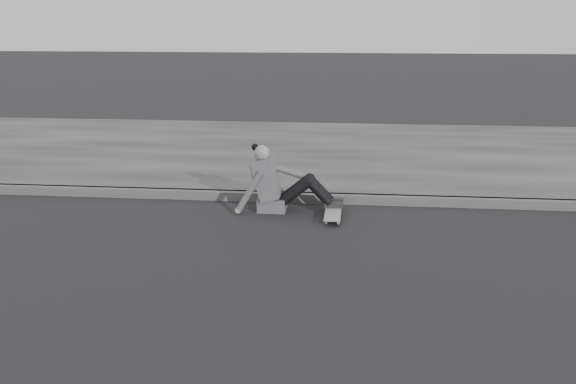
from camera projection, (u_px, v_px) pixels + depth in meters
name	position (u px, v px, depth m)	size (l,w,h in m)	color
ground	(531.00, 285.00, 6.04)	(80.00, 80.00, 0.00)	black
curb	(481.00, 203.00, 8.49)	(24.00, 0.16, 0.12)	#4C4C4C
sidewalk	(449.00, 155.00, 11.39)	(24.00, 6.00, 0.12)	#3C3C3C
skateboard	(333.00, 212.00, 8.03)	(0.20, 0.78, 0.09)	#9E9E99
seated_woman	(277.00, 184.00, 8.26)	(1.38, 0.46, 0.88)	#525255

